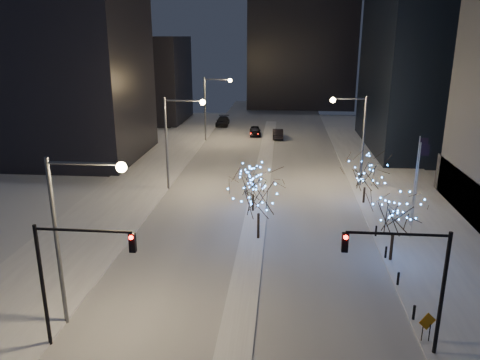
# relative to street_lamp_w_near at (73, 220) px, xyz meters

# --- Properties ---
(ground) EXTENTS (160.00, 160.00, 0.00)m
(ground) POSITION_rel_street_lamp_w_near_xyz_m (8.94, -2.00, -6.50)
(ground) COLOR silver
(ground) RESTS_ON ground
(road) EXTENTS (20.00, 130.00, 0.02)m
(road) POSITION_rel_street_lamp_w_near_xyz_m (8.94, 33.00, -6.49)
(road) COLOR #B4B9C4
(road) RESTS_ON ground
(median) EXTENTS (2.00, 80.00, 0.15)m
(median) POSITION_rel_street_lamp_w_near_xyz_m (8.94, 28.00, -6.42)
(median) COLOR white
(median) RESTS_ON ground
(east_sidewalk) EXTENTS (10.00, 90.00, 0.15)m
(east_sidewalk) POSITION_rel_street_lamp_w_near_xyz_m (23.94, 18.00, -6.42)
(east_sidewalk) COLOR white
(east_sidewalk) RESTS_ON ground
(west_sidewalk) EXTENTS (8.00, 90.00, 0.15)m
(west_sidewalk) POSITION_rel_street_lamp_w_near_xyz_m (-5.06, 18.00, -6.42)
(west_sidewalk) COLOR white
(west_sidewalk) RESTS_ON ground
(filler_west_near) EXTENTS (22.00, 18.00, 24.00)m
(filler_west_near) POSITION_rel_street_lamp_w_near_xyz_m (-19.06, 38.00, 5.50)
(filler_west_near) COLOR black
(filler_west_near) RESTS_ON ground
(filler_west_far) EXTENTS (18.00, 16.00, 16.00)m
(filler_west_far) POSITION_rel_street_lamp_w_near_xyz_m (-17.06, 68.00, 1.50)
(filler_west_far) COLOR black
(filler_west_far) RESTS_ON ground
(horizon_block) EXTENTS (24.00, 14.00, 42.00)m
(horizon_block) POSITION_rel_street_lamp_w_near_xyz_m (14.94, 90.00, 14.50)
(horizon_block) COLOR black
(horizon_block) RESTS_ON ground
(street_lamp_w_near) EXTENTS (4.40, 0.56, 10.00)m
(street_lamp_w_near) POSITION_rel_street_lamp_w_near_xyz_m (0.00, 0.00, 0.00)
(street_lamp_w_near) COLOR #595E66
(street_lamp_w_near) RESTS_ON ground
(street_lamp_w_mid) EXTENTS (4.40, 0.56, 10.00)m
(street_lamp_w_mid) POSITION_rel_street_lamp_w_near_xyz_m (0.00, 25.00, 0.00)
(street_lamp_w_mid) COLOR #595E66
(street_lamp_w_mid) RESTS_ON ground
(street_lamp_w_far) EXTENTS (4.40, 0.56, 10.00)m
(street_lamp_w_far) POSITION_rel_street_lamp_w_near_xyz_m (0.00, 50.00, 0.00)
(street_lamp_w_far) COLOR #595E66
(street_lamp_w_far) RESTS_ON ground
(street_lamp_east) EXTENTS (3.90, 0.56, 10.00)m
(street_lamp_east) POSITION_rel_street_lamp_w_near_xyz_m (19.02, 28.00, -0.05)
(street_lamp_east) COLOR #595E66
(street_lamp_east) RESTS_ON ground
(traffic_signal_west) EXTENTS (5.26, 0.43, 7.00)m
(traffic_signal_west) POSITION_rel_street_lamp_w_near_xyz_m (0.50, -2.00, -1.74)
(traffic_signal_west) COLOR black
(traffic_signal_west) RESTS_ON ground
(traffic_signal_east) EXTENTS (5.26, 0.43, 7.00)m
(traffic_signal_east) POSITION_rel_street_lamp_w_near_xyz_m (17.88, -1.00, -1.74)
(traffic_signal_east) COLOR black
(traffic_signal_east) RESTS_ON ground
(flagpoles) EXTENTS (1.35, 2.60, 8.00)m
(flagpoles) POSITION_rel_street_lamp_w_near_xyz_m (22.30, 15.25, -1.70)
(flagpoles) COLOR silver
(flagpoles) RESTS_ON east_sidewalk
(bollards) EXTENTS (0.16, 12.16, 0.90)m
(bollards) POSITION_rel_street_lamp_w_near_xyz_m (19.14, 8.00, -5.90)
(bollards) COLOR black
(bollards) RESTS_ON east_sidewalk
(car_near) EXTENTS (2.25, 4.72, 1.56)m
(car_near) POSITION_rel_street_lamp_w_near_xyz_m (6.59, 54.87, -5.72)
(car_near) COLOR black
(car_near) RESTS_ON ground
(car_mid) EXTENTS (1.83, 4.92, 1.61)m
(car_mid) POSITION_rel_street_lamp_w_near_xyz_m (10.44, 52.74, -5.70)
(car_mid) COLOR black
(car_mid) RESTS_ON ground
(car_far) EXTENTS (2.43, 5.67, 1.63)m
(car_far) POSITION_rel_street_lamp_w_near_xyz_m (-0.02, 63.38, -5.68)
(car_far) COLOR black
(car_far) RESTS_ON ground
(holiday_tree_median_near) EXTENTS (6.69, 6.69, 6.43)m
(holiday_tree_median_near) POSITION_rel_street_lamp_w_near_xyz_m (9.44, 12.73, -2.26)
(holiday_tree_median_near) COLOR black
(holiday_tree_median_near) RESTS_ON median
(holiday_tree_median_far) EXTENTS (4.22, 4.22, 4.41)m
(holiday_tree_median_far) POSITION_rel_street_lamp_w_near_xyz_m (8.59, 18.97, -3.46)
(holiday_tree_median_far) COLOR black
(holiday_tree_median_far) RESTS_ON median
(holiday_tree_plaza_near) EXTENTS (4.80, 4.80, 5.62)m
(holiday_tree_plaza_near) POSITION_rel_street_lamp_w_near_xyz_m (19.44, 9.72, -2.63)
(holiday_tree_plaza_near) COLOR black
(holiday_tree_plaza_near) RESTS_ON east_sidewalk
(holiday_tree_plaza_far) EXTENTS (4.82, 4.82, 5.01)m
(holiday_tree_plaza_far) POSITION_rel_street_lamp_w_near_xyz_m (19.44, 22.25, -3.22)
(holiday_tree_plaza_far) COLOR black
(holiday_tree_plaza_far) RESTS_ON east_sidewalk
(construction_sign) EXTENTS (1.01, 0.41, 1.76)m
(construction_sign) POSITION_rel_street_lamp_w_near_xyz_m (19.24, -0.05, -5.29)
(construction_sign) COLOR black
(construction_sign) RESTS_ON east_sidewalk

